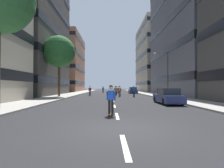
{
  "coord_description": "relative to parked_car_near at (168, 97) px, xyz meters",
  "views": [
    {
      "loc": [
        -0.43,
        -6.99,
        1.68
      ],
      "look_at": [
        0.0,
        22.98,
        2.09
      ],
      "focal_mm": 28.22,
      "sensor_mm": 36.0,
      "label": 1
    }
  ],
  "objects": [
    {
      "name": "streetlamp_right",
      "position": [
        2.36,
        8.21,
        3.44
      ],
      "size": [
        2.13,
        0.3,
        6.5
      ],
      "color": "#3F3F44",
      "rests_on": "sidewalk_right"
    },
    {
      "name": "parked_car_near",
      "position": [
        0.0,
        0.0,
        0.0
      ],
      "size": [
        1.82,
        4.4,
        1.52
      ],
      "color": "navy",
      "rests_on": "ground_plane"
    },
    {
      "name": "lane_markings",
      "position": [
        -5.19,
        20.65,
        -0.7
      ],
      "size": [
        0.16,
        67.2,
        0.01
      ],
      "color": "silver",
      "rests_on": "ground_plane"
    },
    {
      "name": "sidewalk_left",
      "position": [
        -13.49,
        23.22,
        -0.63
      ],
      "size": [
        3.83,
        80.84,
        0.14
      ],
      "primitive_type": "cube",
      "color": "#9E9991",
      "rests_on": "ground_plane"
    },
    {
      "name": "skater_1",
      "position": [
        -4.55,
        15.0,
        0.32
      ],
      "size": [
        0.54,
        0.91,
        1.78
      ],
      "color": "brown",
      "rests_on": "ground_plane"
    },
    {
      "name": "skater_0",
      "position": [
        -1.71,
        11.13,
        0.29
      ],
      "size": [
        0.56,
        0.92,
        1.78
      ],
      "color": "brown",
      "rests_on": "ground_plane"
    },
    {
      "name": "skater_6",
      "position": [
        -7.32,
        29.86,
        0.32
      ],
      "size": [
        0.55,
        0.91,
        1.78
      ],
      "color": "brown",
      "rests_on": "ground_plane"
    },
    {
      "name": "building_right_mid",
      "position": [
        13.3,
        16.64,
        12.37
      ],
      "size": [
        16.66,
        23.5,
        25.96
      ],
      "color": "slate",
      "rests_on": "ground_plane"
    },
    {
      "name": "building_right_far",
      "position": [
        13.3,
        43.2,
        10.76
      ],
      "size": [
        16.66,
        21.86,
        22.74
      ],
      "color": "#B2A893",
      "rests_on": "ground_plane"
    },
    {
      "name": "ground_plane",
      "position": [
        -5.19,
        19.54,
        -0.7
      ],
      "size": [
        176.38,
        176.38,
        0.0
      ],
      "primitive_type": "plane",
      "color": "black"
    },
    {
      "name": "skater_3",
      "position": [
        -9.21,
        15.51,
        0.32
      ],
      "size": [
        0.56,
        0.92,
        1.78
      ],
      "color": "brown",
      "rests_on": "ground_plane"
    },
    {
      "name": "street_tree_mid",
      "position": [
        -13.49,
        10.67,
        6.4
      ],
      "size": [
        4.92,
        4.92,
        9.45
      ],
      "color": "#4C3823",
      "rests_on": "sidewalk_left"
    },
    {
      "name": "building_left_mid",
      "position": [
        -23.68,
        16.64,
        15.29
      ],
      "size": [
        16.66,
        18.81,
        31.8
      ],
      "color": "#4C4744",
      "rests_on": "ground_plane"
    },
    {
      "name": "skater_4",
      "position": [
        -3.57,
        24.83,
        0.32
      ],
      "size": [
        0.53,
        0.9,
        1.78
      ],
      "color": "brown",
      "rests_on": "ground_plane"
    },
    {
      "name": "skater_7",
      "position": [
        -5.54,
        -6.59,
        0.29
      ],
      "size": [
        0.57,
        0.92,
        1.78
      ],
      "color": "brown",
      "rests_on": "ground_plane"
    },
    {
      "name": "skater_2",
      "position": [
        -4.32,
        17.13,
        0.32
      ],
      "size": [
        0.54,
        0.91,
        1.78
      ],
      "color": "brown",
      "rests_on": "ground_plane"
    },
    {
      "name": "skater_5",
      "position": [
        -3.97,
        11.59,
        0.32
      ],
      "size": [
        0.56,
        0.92,
        1.78
      ],
      "color": "brown",
      "rests_on": "ground_plane"
    },
    {
      "name": "sidewalk_right",
      "position": [
        3.11,
        23.22,
        -0.63
      ],
      "size": [
        3.83,
        80.84,
        0.14
      ],
      "primitive_type": "cube",
      "color": "#9E9991",
      "rests_on": "ground_plane"
    },
    {
      "name": "building_left_far",
      "position": [
        -23.68,
        43.2,
        8.9
      ],
      "size": [
        16.66,
        19.17,
        19.01
      ],
      "color": "#9E6B51",
      "rests_on": "ground_plane"
    },
    {
      "name": "parked_car_mid",
      "position": [
        0.0,
        25.38,
        0.0
      ],
      "size": [
        1.82,
        4.4,
        1.52
      ],
      "color": "navy",
      "rests_on": "ground_plane"
    }
  ]
}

